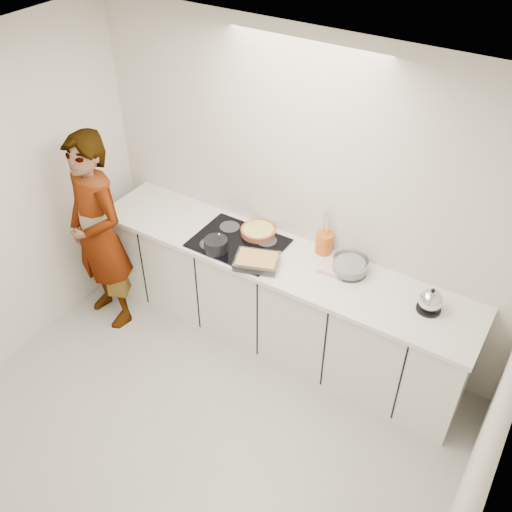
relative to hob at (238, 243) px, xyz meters
The scene contains 15 objects.
floor 1.60m from the hob, 74.48° to the right, with size 3.60×3.20×0.00m, color #A8A8A0.
ceiling 2.13m from the hob, 74.48° to the right, with size 3.60×3.20×0.00m, color white.
wall_back 0.62m from the hob, 44.17° to the left, with size 3.60×0.00×2.60m, color silver.
wall_right 2.51m from the hob, 29.95° to the right, with size 0.02×3.20×2.60m.
base_cabinets 0.60m from the hob, ahead, with size 3.20×0.58×0.87m, color white.
countertop 0.35m from the hob, ahead, with size 3.24×0.64×0.04m, color white.
hob is the anchor object (origin of this frame).
tart_dish 0.20m from the hob, 68.89° to the left, with size 0.35×0.35×0.05m.
saucepan 0.21m from the hob, 116.65° to the right, with size 0.24×0.24×0.18m.
baking_dish 0.32m from the hob, 30.15° to the right, with size 0.40×0.35×0.06m.
mixing_bowl 0.92m from the hob, ahead, with size 0.35×0.35×0.12m.
tea_towel 0.80m from the hob, ahead, with size 0.21×0.15×0.03m, color white.
kettle 1.56m from the hob, ahead, with size 0.20×0.20×0.20m.
utensil_crock 0.69m from the hob, 23.42° to the left, with size 0.14×0.14×0.17m, color #D05C17.
cook 1.17m from the hob, 154.45° to the right, with size 0.66×0.43×1.81m, color white.
Camera 1 is at (1.72, -1.77, 3.70)m, focal length 40.00 mm.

